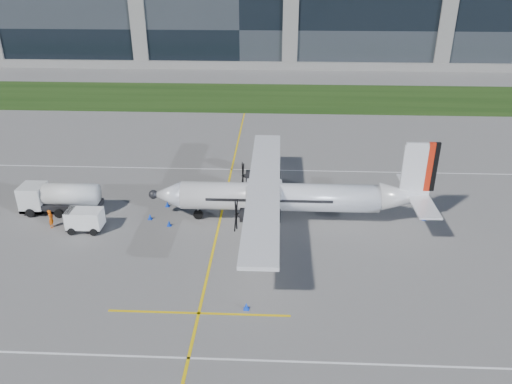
{
  "coord_description": "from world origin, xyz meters",
  "views": [
    {
      "loc": [
        7.93,
        -31.72,
        21.29
      ],
      "look_at": [
        6.2,
        6.08,
        3.07
      ],
      "focal_mm": 35.0,
      "sensor_mm": 36.0,
      "label": 1
    }
  ],
  "objects_px": {
    "safety_cone_portwing": "(246,306)",
    "safety_cone_nose_port": "(169,223)",
    "turboprop_aircraft": "(290,182)",
    "baggage_tug": "(85,220)",
    "safety_cone_nose_stbd": "(167,204)",
    "fuel_tanker_truck": "(55,198)",
    "safety_cone_stbdwing": "(272,161)",
    "safety_cone_fwd": "(150,217)",
    "ground_crew_person": "(51,217)",
    "safety_cone_tail": "(424,217)"
  },
  "relations": [
    {
      "from": "safety_cone_stbdwing",
      "to": "safety_cone_nose_port",
      "type": "bearing_deg",
      "value": -120.43
    },
    {
      "from": "ground_crew_person",
      "to": "safety_cone_tail",
      "type": "height_order",
      "value": "ground_crew_person"
    },
    {
      "from": "baggage_tug",
      "to": "safety_cone_portwing",
      "type": "xyz_separation_m",
      "value": [
        14.24,
        -9.79,
        -0.69
      ]
    },
    {
      "from": "safety_cone_stbdwing",
      "to": "safety_cone_portwing",
      "type": "height_order",
      "value": "same"
    },
    {
      "from": "safety_cone_tail",
      "to": "safety_cone_nose_stbd",
      "type": "height_order",
      "value": "same"
    },
    {
      "from": "safety_cone_tail",
      "to": "safety_cone_nose_port",
      "type": "bearing_deg",
      "value": -174.53
    },
    {
      "from": "turboprop_aircraft",
      "to": "safety_cone_tail",
      "type": "distance_m",
      "value": 12.39
    },
    {
      "from": "turboprop_aircraft",
      "to": "fuel_tanker_truck",
      "type": "relative_size",
      "value": 3.37
    },
    {
      "from": "safety_cone_nose_port",
      "to": "baggage_tug",
      "type": "bearing_deg",
      "value": -171.36
    },
    {
      "from": "turboprop_aircraft",
      "to": "safety_cone_tail",
      "type": "xyz_separation_m",
      "value": [
        11.86,
        0.77,
        -3.5
      ]
    },
    {
      "from": "baggage_tug",
      "to": "safety_cone_fwd",
      "type": "height_order",
      "value": "baggage_tug"
    },
    {
      "from": "safety_cone_tail",
      "to": "safety_cone_fwd",
      "type": "xyz_separation_m",
      "value": [
        -24.14,
        -1.02,
        0.0
      ]
    },
    {
      "from": "safety_cone_nose_stbd",
      "to": "safety_cone_fwd",
      "type": "bearing_deg",
      "value": -112.45
    },
    {
      "from": "ground_crew_person",
      "to": "safety_cone_tail",
      "type": "xyz_separation_m",
      "value": [
        32.2,
        2.8,
        -0.69
      ]
    },
    {
      "from": "turboprop_aircraft",
      "to": "safety_cone_stbdwing",
      "type": "distance_m",
      "value": 13.81
    },
    {
      "from": "baggage_tug",
      "to": "safety_cone_tail",
      "type": "height_order",
      "value": "baggage_tug"
    },
    {
      "from": "safety_cone_tail",
      "to": "safety_cone_nose_stbd",
      "type": "bearing_deg",
      "value": 176.34
    },
    {
      "from": "safety_cone_tail",
      "to": "safety_cone_fwd",
      "type": "height_order",
      "value": "same"
    },
    {
      "from": "safety_cone_fwd",
      "to": "turboprop_aircraft",
      "type": "bearing_deg",
      "value": 1.16
    },
    {
      "from": "safety_cone_fwd",
      "to": "ground_crew_person",
      "type": "bearing_deg",
      "value": -167.6
    },
    {
      "from": "ground_crew_person",
      "to": "baggage_tug",
      "type": "bearing_deg",
      "value": -94.99
    },
    {
      "from": "safety_cone_nose_stbd",
      "to": "fuel_tanker_truck",
      "type": "bearing_deg",
      "value": -171.19
    },
    {
      "from": "fuel_tanker_truck",
      "to": "safety_cone_nose_stbd",
      "type": "bearing_deg",
      "value": 8.81
    },
    {
      "from": "safety_cone_tail",
      "to": "safety_cone_stbdwing",
      "type": "height_order",
      "value": "same"
    },
    {
      "from": "fuel_tanker_truck",
      "to": "baggage_tug",
      "type": "bearing_deg",
      "value": -39.46
    },
    {
      "from": "safety_cone_tail",
      "to": "safety_cone_stbdwing",
      "type": "distance_m",
      "value": 18.48
    },
    {
      "from": "safety_cone_portwing",
      "to": "safety_cone_nose_port",
      "type": "bearing_deg",
      "value": 124.16
    },
    {
      "from": "safety_cone_tail",
      "to": "safety_cone_stbdwing",
      "type": "relative_size",
      "value": 1.0
    },
    {
      "from": "turboprop_aircraft",
      "to": "baggage_tug",
      "type": "xyz_separation_m",
      "value": [
        -17.24,
        -2.4,
        -2.81
      ]
    },
    {
      "from": "baggage_tug",
      "to": "safety_cone_portwing",
      "type": "bearing_deg",
      "value": -34.52
    },
    {
      "from": "safety_cone_portwing",
      "to": "safety_cone_tail",
      "type": "bearing_deg",
      "value": 41.11
    },
    {
      "from": "ground_crew_person",
      "to": "safety_cone_stbdwing",
      "type": "xyz_separation_m",
      "value": [
        18.56,
        15.26,
        -0.69
      ]
    },
    {
      "from": "ground_crew_person",
      "to": "safety_cone_portwing",
      "type": "height_order",
      "value": "ground_crew_person"
    },
    {
      "from": "safety_cone_nose_port",
      "to": "safety_cone_portwing",
      "type": "height_order",
      "value": "same"
    },
    {
      "from": "fuel_tanker_truck",
      "to": "safety_cone_portwing",
      "type": "relative_size",
      "value": 14.82
    },
    {
      "from": "ground_crew_person",
      "to": "safety_cone_stbdwing",
      "type": "height_order",
      "value": "ground_crew_person"
    },
    {
      "from": "safety_cone_nose_stbd",
      "to": "safety_cone_stbdwing",
      "type": "distance_m",
      "value": 14.51
    },
    {
      "from": "safety_cone_stbdwing",
      "to": "safety_cone_tail",
      "type": "bearing_deg",
      "value": -42.43
    },
    {
      "from": "baggage_tug",
      "to": "safety_cone_nose_stbd",
      "type": "xyz_separation_m",
      "value": [
        5.99,
        4.65,
        -0.69
      ]
    },
    {
      "from": "baggage_tug",
      "to": "safety_cone_nose_stbd",
      "type": "height_order",
      "value": "baggage_tug"
    },
    {
      "from": "ground_crew_person",
      "to": "safety_cone_nose_port",
      "type": "bearing_deg",
      "value": -84.22
    },
    {
      "from": "turboprop_aircraft",
      "to": "safety_cone_stbdwing",
      "type": "height_order",
      "value": "turboprop_aircraft"
    },
    {
      "from": "fuel_tanker_truck",
      "to": "safety_cone_stbdwing",
      "type": "distance_m",
      "value": 23.0
    },
    {
      "from": "turboprop_aircraft",
      "to": "safety_cone_portwing",
      "type": "distance_m",
      "value": 13.03
    },
    {
      "from": "fuel_tanker_truck",
      "to": "safety_cone_nose_port",
      "type": "height_order",
      "value": "fuel_tanker_truck"
    },
    {
      "from": "safety_cone_tail",
      "to": "safety_cone_fwd",
      "type": "bearing_deg",
      "value": -177.57
    },
    {
      "from": "safety_cone_nose_stbd",
      "to": "safety_cone_portwing",
      "type": "xyz_separation_m",
      "value": [
        8.25,
        -14.44,
        0.0
      ]
    },
    {
      "from": "safety_cone_nose_port",
      "to": "safety_cone_fwd",
      "type": "height_order",
      "value": "same"
    },
    {
      "from": "safety_cone_fwd",
      "to": "baggage_tug",
      "type": "bearing_deg",
      "value": -156.53
    },
    {
      "from": "safety_cone_tail",
      "to": "safety_cone_fwd",
      "type": "relative_size",
      "value": 1.0
    }
  ]
}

